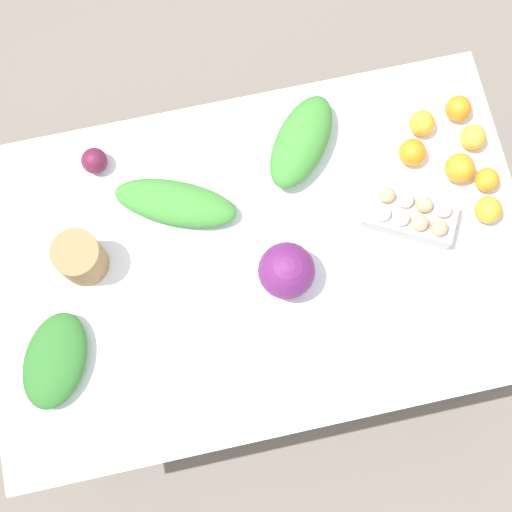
# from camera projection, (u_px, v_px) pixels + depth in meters

# --- Properties ---
(ground_plane) EXTENTS (8.00, 8.00, 0.00)m
(ground_plane) POSITION_uv_depth(u_px,v_px,m) (256.00, 304.00, 2.56)
(ground_plane) COLOR #70665B
(dining_table) EXTENTS (1.43, 0.91, 0.72)m
(dining_table) POSITION_uv_depth(u_px,v_px,m) (256.00, 265.00, 1.94)
(dining_table) COLOR silver
(dining_table) RESTS_ON ground_plane
(cabbage_purple) EXTENTS (0.14, 0.14, 0.14)m
(cabbage_purple) POSITION_uv_depth(u_px,v_px,m) (287.00, 271.00, 1.78)
(cabbage_purple) COLOR #601E5B
(cabbage_purple) RESTS_ON dining_table
(egg_carton) EXTENTS (0.26, 0.21, 0.09)m
(egg_carton) POSITION_uv_depth(u_px,v_px,m) (410.00, 215.00, 1.84)
(egg_carton) COLOR #B7B7B2
(egg_carton) RESTS_ON dining_table
(paper_bag) EXTENTS (0.12, 0.12, 0.13)m
(paper_bag) POSITION_uv_depth(u_px,v_px,m) (80.00, 258.00, 1.79)
(paper_bag) COLOR #997047
(paper_bag) RESTS_ON dining_table
(greens_bunch_chard) EXTENTS (0.27, 0.30, 0.10)m
(greens_bunch_chard) POSITION_uv_depth(u_px,v_px,m) (301.00, 142.00, 1.88)
(greens_bunch_chard) COLOR #3D8433
(greens_bunch_chard) RESTS_ON dining_table
(greens_bunch_kale) EXTENTS (0.24, 0.28, 0.07)m
(greens_bunch_kale) POSITION_uv_depth(u_px,v_px,m) (55.00, 360.00, 1.76)
(greens_bunch_kale) COLOR #2D6B28
(greens_bunch_kale) RESTS_ON dining_table
(greens_bunch_dandelion) EXTENTS (0.35, 0.24, 0.07)m
(greens_bunch_dandelion) POSITION_uv_depth(u_px,v_px,m) (176.00, 203.00, 1.86)
(greens_bunch_dandelion) COLOR #3D8433
(greens_bunch_dandelion) RESTS_ON dining_table
(beet_root) EXTENTS (0.07, 0.07, 0.07)m
(beet_root) POSITION_uv_depth(u_px,v_px,m) (94.00, 161.00, 1.88)
(beet_root) COLOR #5B1933
(beet_root) RESTS_ON dining_table
(orange_0) EXTENTS (0.08, 0.08, 0.08)m
(orange_0) POSITION_uv_depth(u_px,v_px,m) (460.00, 168.00, 1.87)
(orange_0) COLOR orange
(orange_0) RESTS_ON dining_table
(orange_1) EXTENTS (0.06, 0.06, 0.06)m
(orange_1) POSITION_uv_depth(u_px,v_px,m) (487.00, 180.00, 1.87)
(orange_1) COLOR orange
(orange_1) RESTS_ON dining_table
(orange_2) EXTENTS (0.07, 0.07, 0.07)m
(orange_2) POSITION_uv_depth(u_px,v_px,m) (422.00, 123.00, 1.91)
(orange_2) COLOR orange
(orange_2) RESTS_ON dining_table
(orange_3) EXTENTS (0.07, 0.07, 0.07)m
(orange_3) POSITION_uv_depth(u_px,v_px,m) (473.00, 137.00, 1.90)
(orange_3) COLOR #F9A833
(orange_3) RESTS_ON dining_table
(orange_4) EXTENTS (0.07, 0.07, 0.07)m
(orange_4) POSITION_uv_depth(u_px,v_px,m) (412.00, 152.00, 1.89)
(orange_4) COLOR orange
(orange_4) RESTS_ON dining_table
(orange_5) EXTENTS (0.07, 0.07, 0.07)m
(orange_5) POSITION_uv_depth(u_px,v_px,m) (458.00, 108.00, 1.92)
(orange_5) COLOR orange
(orange_5) RESTS_ON dining_table
(orange_6) EXTENTS (0.07, 0.07, 0.07)m
(orange_6) POSITION_uv_depth(u_px,v_px,m) (488.00, 210.00, 1.85)
(orange_6) COLOR orange
(orange_6) RESTS_ON dining_table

